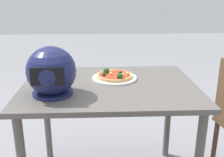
% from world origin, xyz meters
% --- Properties ---
extents(dining_table, '(1.09, 0.81, 0.77)m').
position_xyz_m(dining_table, '(0.00, 0.00, 0.67)').
color(dining_table, '#5B5651').
rests_on(dining_table, ground).
extents(pizza_plate, '(0.30, 0.30, 0.01)m').
position_xyz_m(pizza_plate, '(-0.04, -0.11, 0.78)').
color(pizza_plate, white).
rests_on(pizza_plate, dining_table).
extents(pizza, '(0.24, 0.24, 0.05)m').
position_xyz_m(pizza, '(-0.04, -0.11, 0.80)').
color(pizza, tan).
rests_on(pizza, pizza_plate).
extents(motorcycle_helmet, '(0.28, 0.28, 0.28)m').
position_xyz_m(motorcycle_helmet, '(0.33, 0.16, 0.90)').
color(motorcycle_helmet, '#191E4C').
rests_on(motorcycle_helmet, dining_table).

